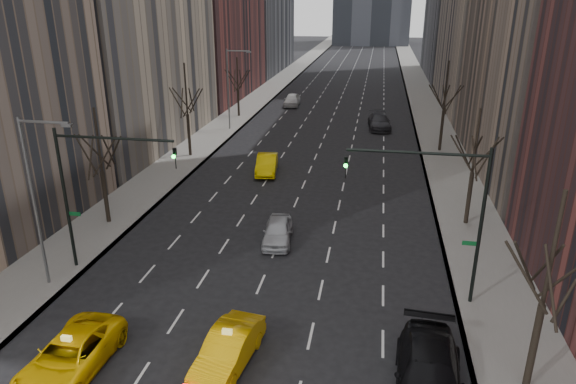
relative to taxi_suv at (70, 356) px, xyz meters
The scene contains 19 objects.
sidewalk_left 66.39m from the taxi_suv, 95.30° to the left, with size 4.50×320.00×0.15m, color slate.
sidewalk_right 68.61m from the taxi_suv, 74.47° to the left, with size 4.50×320.00×0.15m, color slate.
tree_lw_b 15.56m from the taxi_suv, 112.63° to the left, with size 3.36×3.50×7.82m.
tree_lw_c 30.84m from the taxi_suv, 101.05° to the left, with size 3.36×3.50×8.74m.
tree_lw_d 48.54m from the taxi_suv, 96.97° to the left, with size 3.36×3.50×7.36m.
tree_rw_a 18.50m from the taxi_suv, ahead, with size 3.36×3.50×8.28m.
tree_rw_b 25.78m from the taxi_suv, 44.97° to the left, with size 3.36×3.50×7.82m.
tree_rw_c 40.53m from the taxi_suv, 63.35° to the left, with size 3.36×3.50×8.74m.
traffic_mast_left 9.83m from the taxi_suv, 110.24° to the left, with size 6.69×0.39×8.00m.
traffic_mast_right 17.88m from the taxi_suv, 28.00° to the left, with size 6.69×0.39×8.00m.
streetlight_near 9.11m from the taxi_suv, 127.71° to the left, with size 2.83×0.22×9.00m.
streetlight_far 41.65m from the taxi_suv, 96.55° to the left, with size 2.83×0.22×9.00m.
taxi_suv is the anchor object (origin of this frame).
taxi_sedan 6.43m from the taxi_suv, 13.80° to the left, with size 1.65×4.73×1.56m, color #EFAD05.
silver_sedan_ahead 14.64m from the taxi_suv, 65.63° to the left, with size 1.74×4.32×1.47m, color #ADAFB6.
parked_suv_black 14.34m from the taxi_suv, ahead, with size 2.55×6.28×1.82m, color black.
far_taxi 26.66m from the taxi_suv, 84.64° to the left, with size 1.70×4.87×1.61m, color yellow.
far_suv_grey 46.32m from the taxi_suv, 74.92° to the left, with size 2.40×5.92×1.72m, color #2B2B30.
far_car_white 56.30m from the taxi_suv, 90.27° to the left, with size 2.02×5.01×1.71m, color silver.
Camera 1 is at (5.61, -11.43, 14.46)m, focal length 32.00 mm.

